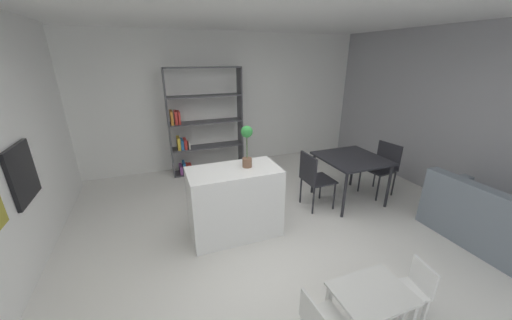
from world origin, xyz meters
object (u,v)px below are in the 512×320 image
at_px(potted_plant_on_island, 247,143).
at_px(child_table, 371,299).
at_px(open_bookshelf, 200,128).
at_px(dining_chair_window_side, 383,164).
at_px(dining_chair_island_side, 313,176).
at_px(built_in_oven, 22,173).
at_px(child_chair_right, 413,289).
at_px(dining_table, 351,162).
at_px(kitchen_island, 235,202).

xyz_separation_m(potted_plant_on_island, child_table, (0.45, -1.80, -0.87)).
distance_m(open_bookshelf, dining_chair_window_side, 3.43).
bearing_deg(potted_plant_on_island, dining_chair_window_side, 4.86).
relative_size(open_bookshelf, dining_chair_island_side, 2.32).
distance_m(built_in_oven, child_table, 3.59).
bearing_deg(child_chair_right, dining_chair_island_side, -176.99).
relative_size(child_table, dining_table, 0.64).
xyz_separation_m(child_table, dining_table, (1.38, 2.00, 0.29)).
bearing_deg(child_table, potted_plant_on_island, 103.99).
xyz_separation_m(child_table, dining_chair_window_side, (2.07, 2.02, 0.15)).
height_order(potted_plant_on_island, open_bookshelf, open_bookshelf).
relative_size(kitchen_island, child_table, 1.86).
xyz_separation_m(child_table, child_chair_right, (0.48, -0.01, -0.06)).
bearing_deg(child_table, dining_table, 55.51).
relative_size(child_table, child_chair_right, 1.09).
bearing_deg(child_table, child_chair_right, -0.88).
bearing_deg(dining_chair_island_side, dining_chair_window_side, -89.93).
xyz_separation_m(kitchen_island, dining_chair_island_side, (1.32, 0.22, 0.07)).
height_order(built_in_oven, dining_chair_window_side, built_in_oven).
distance_m(child_chair_right, dining_table, 2.23).
distance_m(open_bookshelf, child_table, 4.16).
relative_size(child_table, dining_chair_island_side, 0.69).
height_order(open_bookshelf, child_table, open_bookshelf).
bearing_deg(dining_chair_window_side, child_chair_right, -45.92).
bearing_deg(dining_chair_window_side, dining_table, -96.68).
xyz_separation_m(kitchen_island, child_chair_right, (1.11, -1.79, -0.15)).
relative_size(kitchen_island, dining_chair_window_side, 1.31).
bearing_deg(kitchen_island, dining_chair_window_side, 4.92).
xyz_separation_m(potted_plant_on_island, dining_chair_window_side, (2.52, 0.21, -0.72)).
bearing_deg(potted_plant_on_island, open_bookshelf, 95.22).
bearing_deg(dining_table, dining_chair_island_side, -179.93).
bearing_deg(kitchen_island, built_in_oven, 172.84).
relative_size(built_in_oven, kitchen_island, 0.53).
xyz_separation_m(built_in_oven, open_bookshelf, (2.19, 2.01, -0.18)).
xyz_separation_m(open_bookshelf, dining_table, (2.03, -2.07, -0.26)).
height_order(built_in_oven, potted_plant_on_island, potted_plant_on_island).
xyz_separation_m(kitchen_island, dining_chair_window_side, (2.70, 0.23, 0.07)).
distance_m(child_table, dining_chair_island_side, 2.12).
distance_m(potted_plant_on_island, dining_chair_island_side, 1.36).
relative_size(built_in_oven, child_table, 0.99).
bearing_deg(dining_table, child_chair_right, -114.11).
height_order(built_in_oven, open_bookshelf, open_bookshelf).
relative_size(child_chair_right, dining_chair_window_side, 0.64).
bearing_deg(child_table, kitchen_island, 109.58).
bearing_deg(child_chair_right, dining_chair_window_side, 150.81).
height_order(dining_table, dining_chair_island_side, dining_chair_island_side).
height_order(built_in_oven, child_table, built_in_oven).
bearing_deg(open_bookshelf, built_in_oven, -137.42).
relative_size(potted_plant_on_island, child_chair_right, 0.94).
xyz_separation_m(dining_table, dining_chair_island_side, (-0.69, -0.00, -0.13)).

